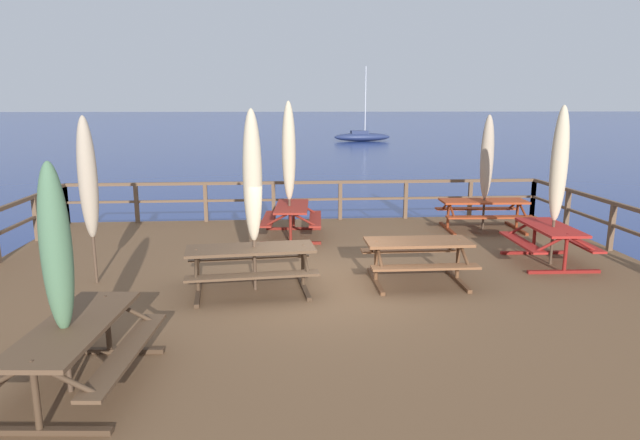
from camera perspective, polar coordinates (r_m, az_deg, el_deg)
ground_plane at (r=9.94m, az=0.38°, el=-10.60°), size 600.00×600.00×0.00m
wooden_deck at (r=9.81m, az=0.38°, el=-8.75°), size 13.17×11.48×0.69m
railing_waterside_far at (r=14.95m, az=-1.37°, el=2.81°), size 12.97×0.10×1.09m
picnic_table_front_left at (r=6.75m, az=-24.23°, el=-11.49°), size 1.57×2.23×0.78m
picnic_table_mid_right at (r=13.09m, az=-2.95°, el=0.62°), size 1.53×1.94×0.78m
picnic_table_front_right at (r=11.81m, az=22.92°, el=-1.59°), size 1.45×1.77×0.78m
picnic_table_mid_centre at (r=14.42m, az=16.71°, el=1.22°), size 2.20×1.49×0.78m
picnic_table_mid_left at (r=9.34m, az=-7.25°, el=-4.06°), size 2.28×1.60×0.78m
picnic_table_back_right at (r=9.88m, az=10.18°, el=-3.31°), size 1.85×1.40×0.78m
patio_umbrella_tall_back_left at (r=6.38m, az=-25.90°, el=-2.81°), size 0.32×0.32×2.57m
patio_umbrella_tall_front at (r=12.84m, az=-3.28°, el=7.13°), size 0.32×0.32×3.22m
patio_umbrella_tall_back_right at (r=11.52m, az=23.75°, el=5.29°), size 0.32×0.32×3.13m
patio_umbrella_tall_mid_left at (r=14.25m, az=17.09°, el=6.27°), size 0.32×0.32×2.90m
patio_umbrella_short_mid at (r=9.10m, az=-7.08°, el=4.48°), size 0.32×0.32×3.08m
patio_umbrella_short_back at (r=10.23m, az=-23.15°, el=4.00°), size 0.32×0.32×2.96m
sailboat_distant at (r=58.76m, az=4.41°, el=8.72°), size 6.07×1.94×7.72m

